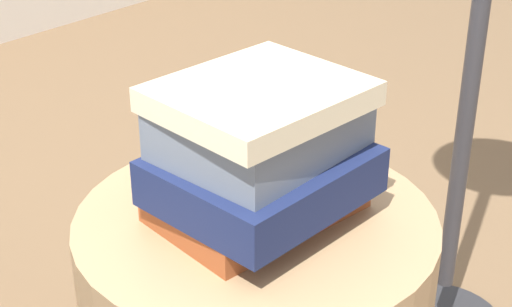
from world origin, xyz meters
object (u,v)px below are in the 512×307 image
Objects in this scene: book_navy at (260,178)px; book_slate at (258,127)px; book_rust at (256,202)px; book_cream at (261,96)px.

book_slate is (0.01, 0.01, 0.06)m from book_navy.
book_rust is at bearing 54.30° from book_navy.
book_rust is 1.08× the size of book_cream.
book_rust is 0.11m from book_slate.
book_rust is at bearing 74.31° from book_slate.
book_navy is (-0.01, -0.02, 0.05)m from book_rust.
book_navy is at bearing -130.72° from book_slate.
book_slate is 0.99× the size of book_cream.
book_cream is at bearing 34.31° from book_navy.
book_navy is 0.06m from book_slate.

